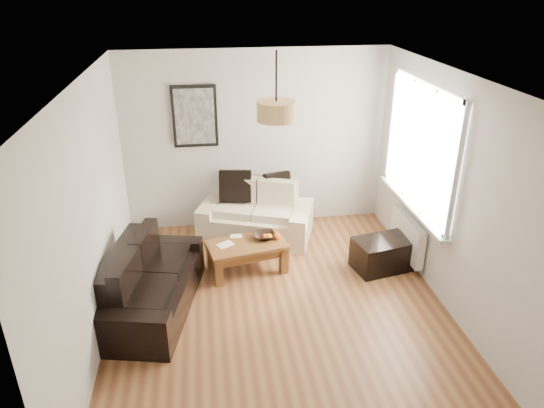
{
  "coord_description": "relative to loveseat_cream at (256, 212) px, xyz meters",
  "views": [
    {
      "loc": [
        -0.75,
        -4.62,
        3.5
      ],
      "look_at": [
        0.0,
        0.6,
        1.05
      ],
      "focal_mm": 32.84,
      "sensor_mm": 36.0,
      "label": 1
    }
  ],
  "objects": [
    {
      "name": "wall_right",
      "position": [
        1.97,
        -1.78,
        0.91
      ],
      "size": [
        0.04,
        4.5,
        2.6
      ],
      "primitive_type": null,
      "color": "silver",
      "rests_on": "floor"
    },
    {
      "name": "sofa_leather",
      "position": [
        -1.36,
        -1.57,
        -0.01
      ],
      "size": [
        1.19,
        1.87,
        0.75
      ],
      "primitive_type": null,
      "rotation": [
        0.0,
        0.0,
        1.36
      ],
      "color": "black",
      "rests_on": "floor"
    },
    {
      "name": "wall_left",
      "position": [
        -1.83,
        -1.78,
        0.91
      ],
      "size": [
        0.04,
        4.5,
        2.6
      ],
      "primitive_type": null,
      "color": "silver",
      "rests_on": "floor"
    },
    {
      "name": "papers",
      "position": [
        -0.49,
        -0.92,
        0.02
      ],
      "size": [
        0.25,
        0.22,
        0.01
      ],
      "primitive_type": "cube",
      "rotation": [
        0.0,
        0.0,
        0.52
      ],
      "color": "white",
      "rests_on": "coffee_table"
    },
    {
      "name": "pendant_shade",
      "position": [
        0.07,
        -1.48,
        1.84
      ],
      "size": [
        0.4,
        0.4,
        0.2
      ],
      "primitive_type": "cylinder",
      "color": "tan",
      "rests_on": "ceiling"
    },
    {
      "name": "orange_a",
      "position": [
        0.07,
        -0.87,
        0.05
      ],
      "size": [
        0.1,
        0.1,
        0.09
      ],
      "primitive_type": "sphere",
      "rotation": [
        0.0,
        0.0,
        -0.12
      ],
      "color": "orange",
      "rests_on": "fruit_bowl"
    },
    {
      "name": "wall_front",
      "position": [
        0.07,
        -4.03,
        0.91
      ],
      "size": [
        3.8,
        0.04,
        2.6
      ],
      "primitive_type": null,
      "color": "silver",
      "rests_on": "floor"
    },
    {
      "name": "cushion_left",
      "position": [
        -0.27,
        0.19,
        0.34
      ],
      "size": [
        0.47,
        0.21,
        0.46
      ],
      "primitive_type": "cube",
      "rotation": [
        0.0,
        0.0,
        -0.17
      ],
      "color": "black",
      "rests_on": "loveseat_cream"
    },
    {
      "name": "poster",
      "position": [
        -0.78,
        0.44,
        1.31
      ],
      "size": [
        0.62,
        0.04,
        0.87
      ],
      "primitive_type": null,
      "color": "black",
      "rests_on": "wall_back"
    },
    {
      "name": "radiator",
      "position": [
        1.89,
        -0.98,
        -0.01
      ],
      "size": [
        0.1,
        0.9,
        0.52
      ],
      "primitive_type": "cube",
      "color": "white",
      "rests_on": "wall_right"
    },
    {
      "name": "floor",
      "position": [
        0.07,
        -1.78,
        -0.39
      ],
      "size": [
        4.5,
        4.5,
        0.0
      ],
      "primitive_type": "plane",
      "color": "brown",
      "rests_on": "ground"
    },
    {
      "name": "ottoman",
      "position": [
        1.52,
        -1.11,
        -0.18
      ],
      "size": [
        0.8,
        0.6,
        0.41
      ],
      "primitive_type": "cube",
      "rotation": [
        0.0,
        0.0,
        0.21
      ],
      "color": "black",
      "rests_on": "floor"
    },
    {
      "name": "cushion_right",
      "position": [
        0.35,
        0.19,
        0.31
      ],
      "size": [
        0.41,
        0.22,
        0.39
      ],
      "primitive_type": "cube",
      "rotation": [
        0.0,
        0.0,
        0.27
      ],
      "color": "black",
      "rests_on": "loveseat_cream"
    },
    {
      "name": "orange_c",
      "position": [
        0.02,
        -0.85,
        0.05
      ],
      "size": [
        0.09,
        0.09,
        0.08
      ],
      "primitive_type": "sphere",
      "rotation": [
        0.0,
        0.0,
        0.19
      ],
      "color": "#F05714",
      "rests_on": "fruit_bowl"
    },
    {
      "name": "window_bay",
      "position": [
        1.93,
        -0.98,
        1.21
      ],
      "size": [
        0.14,
        1.9,
        1.6
      ],
      "primitive_type": null,
      "color": "white",
      "rests_on": "wall_right"
    },
    {
      "name": "ceiling",
      "position": [
        0.07,
        -1.78,
        2.21
      ],
      "size": [
        3.8,
        4.5,
        0.0
      ],
      "primitive_type": null,
      "color": "white",
      "rests_on": "floor"
    },
    {
      "name": "fruit_bowl",
      "position": [
        0.02,
        -0.82,
        0.05
      ],
      "size": [
        0.29,
        0.29,
        0.07
      ],
      "primitive_type": "imported",
      "rotation": [
        0.0,
        0.0,
        -0.05
      ],
      "color": "black",
      "rests_on": "coffee_table"
    },
    {
      "name": "wall_back",
      "position": [
        0.07,
        0.47,
        0.91
      ],
      "size": [
        3.8,
        0.04,
        2.6
      ],
      "primitive_type": null,
      "color": "silver",
      "rests_on": "floor"
    },
    {
      "name": "coffee_table",
      "position": [
        -0.22,
        -0.92,
        -0.19
      ],
      "size": [
        1.07,
        0.73,
        0.4
      ],
      "primitive_type": null,
      "rotation": [
        0.0,
        0.0,
        0.21
      ],
      "color": "brown",
      "rests_on": "floor"
    },
    {
      "name": "loveseat_cream",
      "position": [
        0.0,
        0.0,
        0.0
      ],
      "size": [
        1.76,
        1.33,
        0.78
      ],
      "primitive_type": null,
      "rotation": [
        0.0,
        0.0,
        -0.35
      ],
      "color": "beige",
      "rests_on": "floor"
    },
    {
      "name": "orange_b",
      "position": [
        0.18,
        -0.87,
        0.05
      ],
      "size": [
        0.11,
        0.11,
        0.09
      ],
      "primitive_type": "sphere",
      "rotation": [
        0.0,
        0.0,
        0.33
      ],
      "color": "#D94912",
      "rests_on": "fruit_bowl"
    }
  ]
}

